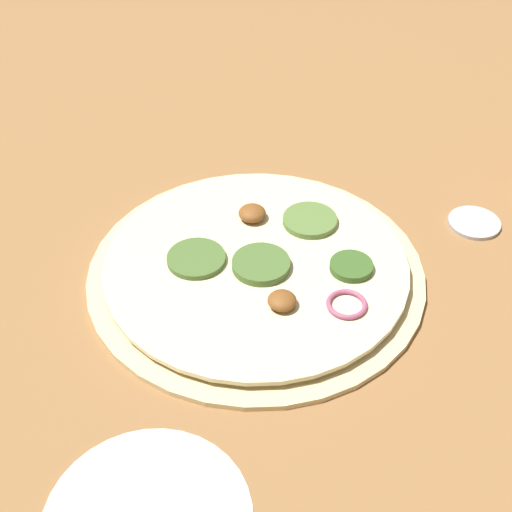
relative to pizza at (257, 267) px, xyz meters
name	(u,v)px	position (x,y,z in m)	size (l,w,h in m)	color
ground_plane	(256,274)	(0.00, 0.00, -0.01)	(3.00, 3.00, 0.00)	olive
pizza	(257,267)	(0.00, 0.00, 0.00)	(0.27, 0.27, 0.03)	beige
loose_cap	(475,221)	(0.20, -0.04, 0.00)	(0.05, 0.05, 0.01)	#B2B2B7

